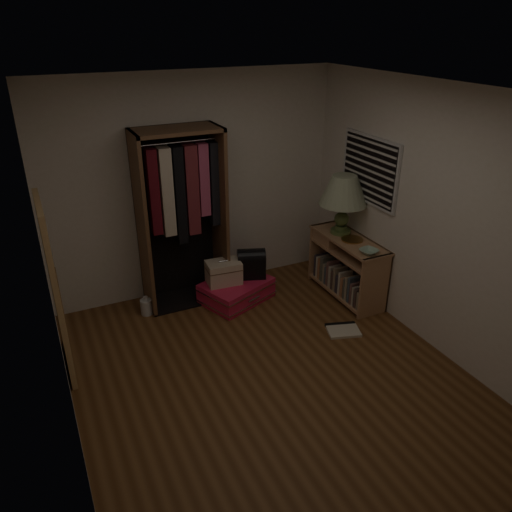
# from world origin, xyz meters

# --- Properties ---
(ground) EXTENTS (4.00, 4.00, 0.00)m
(ground) POSITION_xyz_m (0.00, 0.00, 0.00)
(ground) COLOR #5A3519
(ground) RESTS_ON ground
(room_walls) EXTENTS (3.52, 4.02, 2.60)m
(room_walls) POSITION_xyz_m (0.08, 0.04, 1.50)
(room_walls) COLOR silver
(room_walls) RESTS_ON ground
(console_bookshelf) EXTENTS (0.42, 1.12, 0.75)m
(console_bookshelf) POSITION_xyz_m (1.53, 1.05, 0.39)
(console_bookshelf) COLOR #A87651
(console_bookshelf) RESTS_ON ground
(open_wardrobe) EXTENTS (0.96, 0.50, 2.05)m
(open_wardrobe) POSITION_xyz_m (-0.23, 1.77, 1.20)
(open_wardrobe) COLOR brown
(open_wardrobe) RESTS_ON ground
(floor_mirror) EXTENTS (0.06, 0.80, 1.70)m
(floor_mirror) POSITION_xyz_m (-1.70, 1.00, 0.85)
(floor_mirror) COLOR tan
(floor_mirror) RESTS_ON ground
(pink_suitcase) EXTENTS (0.97, 0.84, 0.25)m
(pink_suitcase) POSITION_xyz_m (0.28, 1.46, 0.12)
(pink_suitcase) COLOR #D61A42
(pink_suitcase) RESTS_ON ground
(train_case) EXTENTS (0.42, 0.31, 0.29)m
(train_case) POSITION_xyz_m (0.14, 1.50, 0.38)
(train_case) COLOR #C8B499
(train_case) RESTS_ON pink_suitcase
(black_bag) EXTENTS (0.39, 0.31, 0.36)m
(black_bag) POSITION_xyz_m (0.50, 1.50, 0.43)
(black_bag) COLOR black
(black_bag) RESTS_ON pink_suitcase
(table_lamp) EXTENTS (0.74, 0.74, 0.71)m
(table_lamp) POSITION_xyz_m (1.54, 1.19, 1.27)
(table_lamp) COLOR #455A2B
(table_lamp) RESTS_ON console_bookshelf
(brass_tray) EXTENTS (0.26, 0.26, 0.01)m
(brass_tray) POSITION_xyz_m (1.54, 0.95, 0.76)
(brass_tray) COLOR #A87B40
(brass_tray) RESTS_ON console_bookshelf
(ceramic_bowl) EXTENTS (0.23, 0.23, 0.05)m
(ceramic_bowl) POSITION_xyz_m (1.49, 0.57, 0.77)
(ceramic_bowl) COLOR #96B49D
(ceramic_bowl) RESTS_ON console_bookshelf
(white_jug) EXTENTS (0.17, 0.17, 0.23)m
(white_jug) POSITION_xyz_m (-0.79, 1.60, 0.10)
(white_jug) COLOR silver
(white_jug) RESTS_ON ground
(floor_book) EXTENTS (0.41, 0.36, 0.03)m
(floor_book) POSITION_xyz_m (1.06, 0.35, 0.01)
(floor_book) COLOR beige
(floor_book) RESTS_ON ground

